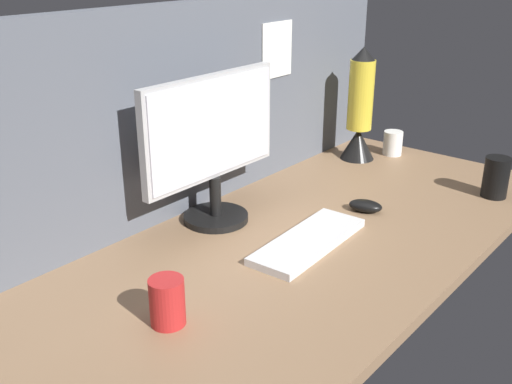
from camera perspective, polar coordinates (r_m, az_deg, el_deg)
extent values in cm
cube|color=#8C6B4C|center=(157.57, 3.81, -5.08)|extent=(180.00, 80.00, 3.00)
cube|color=#565B66|center=(169.86, -6.27, 7.85)|extent=(180.00, 5.00, 57.61)
cube|color=white|center=(191.59, 2.01, 13.34)|extent=(14.48, 0.40, 17.01)
cylinder|color=black|center=(167.62, -3.83, -2.41)|extent=(18.00, 18.00, 1.80)
cylinder|color=black|center=(165.05, -3.88, -0.39)|extent=(3.20, 3.20, 11.00)
cube|color=#B7B7B7|center=(159.26, -4.32, 6.14)|extent=(47.01, 2.40, 27.75)
cube|color=silver|center=(158.32, -3.96, 6.06)|extent=(44.61, 0.60, 25.35)
cube|color=silver|center=(154.27, 4.94, -4.71)|extent=(37.67, 15.05, 2.00)
ellipsoid|color=black|center=(175.31, 10.35, -1.30)|extent=(8.25, 10.85, 3.40)
cylinder|color=black|center=(195.11, 21.82, 1.31)|extent=(7.59, 7.59, 12.43)
cylinder|color=white|center=(224.89, 12.85, 4.56)|extent=(6.85, 6.85, 8.73)
cylinder|color=red|center=(123.18, -8.43, -10.26)|extent=(7.22, 7.22, 10.12)
cone|color=black|center=(218.01, 9.62, 4.55)|extent=(12.08, 12.08, 10.98)
cylinder|color=gold|center=(213.39, 9.93, 9.05)|extent=(8.79, 8.79, 24.16)
cone|color=black|center=(210.65, 10.19, 12.83)|extent=(7.91, 7.91, 4.39)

